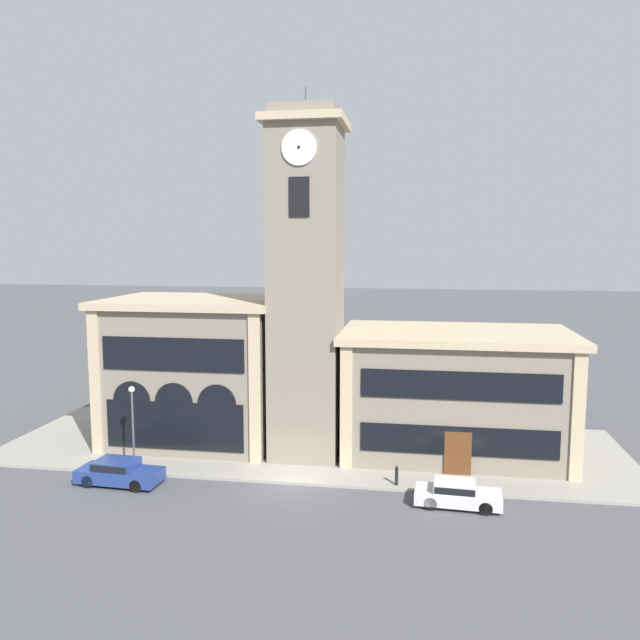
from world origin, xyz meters
TOP-DOWN VIEW (x-y plane):
  - ground_plane at (0.00, 0.00)m, footprint 300.00×300.00m
  - sidewalk_kerb at (0.00, 6.44)m, footprint 39.46×12.88m
  - clock_tower at (-0.00, 4.75)m, footprint 4.79×4.79m
  - town_hall_left_wing at (-7.74, 6.76)m, footprint 11.48×8.87m
  - town_hall_right_wing at (9.04, 6.76)m, footprint 14.08×8.87m
  - parked_car_near at (-9.37, -1.35)m, footprint 4.69×2.14m
  - parked_car_mid at (8.79, -1.35)m, footprint 4.37×2.01m
  - street_lamp at (-9.27, 0.34)m, footprint 0.36×0.36m
  - bollard at (5.70, 0.57)m, footprint 0.18×0.18m

SIDE VIEW (x-z plane):
  - ground_plane at x=0.00m, z-range 0.00..0.00m
  - sidewalk_kerb at x=0.00m, z-range 0.00..0.15m
  - bollard at x=5.70m, z-range 0.14..1.20m
  - parked_car_mid at x=8.79m, z-range 0.04..1.31m
  - parked_car_near at x=-9.37m, z-range 0.04..1.40m
  - street_lamp at x=-9.27m, z-range 0.99..5.94m
  - town_hall_right_wing at x=9.04m, z-range 0.03..7.81m
  - town_hall_left_wing at x=-7.74m, z-range 0.03..9.60m
  - clock_tower at x=0.00m, z-range -0.55..21.60m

